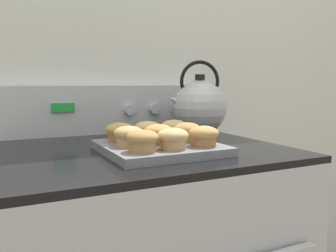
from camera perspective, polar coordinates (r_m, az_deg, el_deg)
name	(u,v)px	position (r m, az deg, el deg)	size (l,w,h in m)	color
wall_back	(103,48)	(1.36, -10.35, 12.28)	(8.00, 0.05, 2.40)	silver
control_panel	(109,109)	(1.31, -9.43, 2.64)	(0.74, 0.07, 0.17)	#B7BABF
muffin_pan	(159,148)	(0.94, -1.39, -3.51)	(0.29, 0.29, 0.02)	slate
muffin_r0_c0	(143,140)	(0.82, -4.11, -2.33)	(0.08, 0.08, 0.05)	#A37A4C
muffin_r0_c1	(173,138)	(0.86, 0.80, -1.96)	(0.08, 0.08, 0.05)	tan
muffin_r0_c2	(204,136)	(0.90, 5.74, -1.55)	(0.08, 0.08, 0.05)	olive
muffin_r1_c0	(129,136)	(0.90, -6.34, -1.57)	(0.08, 0.08, 0.05)	tan
muffin_r1_c1	(159,134)	(0.93, -1.51, -1.25)	(0.08, 0.08, 0.05)	olive
muffin_r1_c2	(187,132)	(0.97, 3.10, -0.91)	(0.08, 0.08, 0.05)	tan
muffin_r2_c0	(120,132)	(0.98, -7.78, -0.91)	(0.08, 0.08, 0.05)	olive
muffin_r2_c1	(148,130)	(1.01, -3.24, -0.63)	(0.08, 0.08, 0.05)	tan
muffin_r2_c2	(174,128)	(1.05, 0.97, -0.36)	(0.08, 0.08, 0.05)	#A37A4C
tea_kettle	(199,106)	(1.25, 5.03, 3.15)	(0.22, 0.19, 0.26)	#ADAFB5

